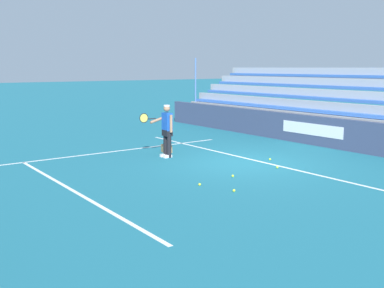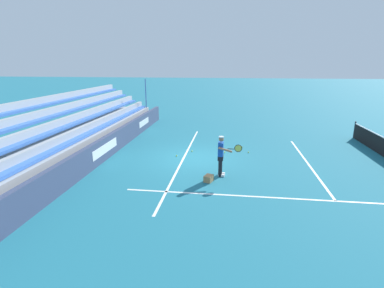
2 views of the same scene
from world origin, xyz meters
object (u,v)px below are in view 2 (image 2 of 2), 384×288
at_px(tennis_ball_by_box, 192,151).
at_px(tennis_ball_far_right, 177,156).
at_px(tennis_ball_on_baseline, 225,152).
at_px(tennis_ball_stray_back, 248,152).
at_px(tennis_ball_toward_net, 242,147).
at_px(tennis_player, 221,156).
at_px(ball_box_cardboard, 209,178).

xyz_separation_m(tennis_ball_by_box, tennis_ball_far_right, (0.94, -0.67, 0.00)).
distance_m(tennis_ball_on_baseline, tennis_ball_stray_back, 1.27).
distance_m(tennis_ball_on_baseline, tennis_ball_far_right, 2.61).
relative_size(tennis_ball_by_box, tennis_ball_on_baseline, 1.00).
height_order(tennis_ball_stray_back, tennis_ball_toward_net, same).
height_order(tennis_ball_far_right, tennis_ball_stray_back, same).
height_order(tennis_player, tennis_ball_toward_net, tennis_player).
height_order(ball_box_cardboard, tennis_ball_by_box, ball_box_cardboard).
bearing_deg(tennis_player, tennis_ball_by_box, -153.38).
xyz_separation_m(tennis_ball_on_baseline, tennis_ball_stray_back, (-0.18, 1.26, 0.00)).
bearing_deg(tennis_ball_on_baseline, tennis_player, -1.31).
relative_size(ball_box_cardboard, tennis_ball_toward_net, 6.06).
xyz_separation_m(tennis_player, tennis_ball_toward_net, (-4.46, 1.02, -0.86)).
height_order(tennis_ball_by_box, tennis_ball_toward_net, same).
xyz_separation_m(tennis_player, tennis_ball_far_right, (-2.40, -2.35, -0.86)).
height_order(tennis_player, ball_box_cardboard, tennis_player).
relative_size(tennis_ball_by_box, tennis_ball_far_right, 1.00).
xyz_separation_m(tennis_ball_far_right, tennis_ball_toward_net, (-2.06, 3.36, 0.00)).
relative_size(tennis_player, tennis_ball_stray_back, 25.98).
bearing_deg(tennis_player, tennis_ball_toward_net, 167.16).
xyz_separation_m(tennis_ball_by_box, tennis_ball_on_baseline, (-0.02, 1.75, 0.00)).
distance_m(tennis_player, ball_box_cardboard, 1.14).
relative_size(tennis_player, tennis_ball_toward_net, 25.98).
height_order(tennis_ball_far_right, tennis_ball_toward_net, same).
relative_size(tennis_ball_far_right, tennis_ball_stray_back, 1.00).
bearing_deg(tennis_ball_toward_net, tennis_ball_far_right, -58.50).
xyz_separation_m(tennis_player, tennis_ball_stray_back, (-3.53, 1.33, -0.86)).
height_order(tennis_ball_on_baseline, tennis_ball_far_right, same).
distance_m(tennis_player, tennis_ball_by_box, 3.83).
distance_m(ball_box_cardboard, tennis_ball_far_right, 3.64).
bearing_deg(tennis_ball_toward_net, tennis_ball_by_box, -67.35).
bearing_deg(tennis_ball_on_baseline, tennis_ball_stray_back, 97.96).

